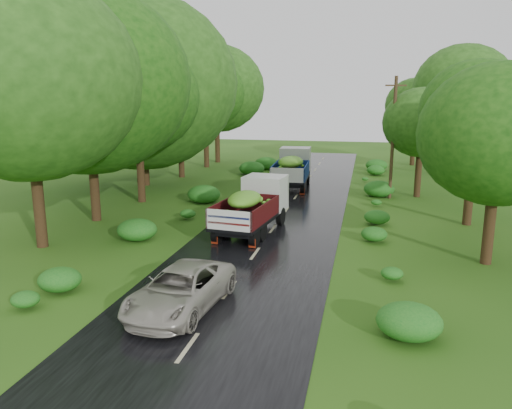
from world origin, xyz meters
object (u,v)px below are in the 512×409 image
(truck_far, at_px, (293,166))
(utility_pole, at_px, (393,137))
(truck_near, at_px, (254,203))
(car, at_px, (181,289))

(truck_far, bearing_deg, utility_pole, -23.00)
(truck_near, height_order, utility_pole, utility_pole)
(truck_far, bearing_deg, truck_near, -92.88)
(truck_near, height_order, car, truck_near)
(truck_far, xyz_separation_m, car, (-0.29, -21.16, -0.83))
(truck_far, relative_size, utility_pole, 0.84)
(truck_far, distance_m, utility_pole, 7.42)
(car, distance_m, utility_pole, 20.17)
(truck_near, xyz_separation_m, utility_pole, (6.67, 9.49, 2.50))
(car, relative_size, utility_pole, 0.61)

